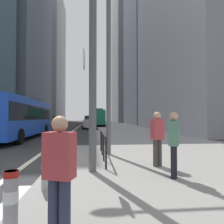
% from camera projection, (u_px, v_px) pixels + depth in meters
% --- Properties ---
extents(ground_plane, '(160.00, 160.00, 0.00)m').
position_uv_depth(ground_plane, '(74.00, 130.00, 27.46)').
color(ground_plane, '#303033').
extents(median_island, '(9.00, 10.00, 0.15)m').
position_uv_depth(median_island, '(185.00, 166.00, 7.09)').
color(median_island, gray).
rests_on(median_island, ground).
extents(lane_centre_line, '(0.20, 80.00, 0.01)m').
position_uv_depth(lane_centre_line, '(78.00, 127.00, 37.41)').
color(lane_centre_line, beige).
rests_on(lane_centre_line, ground).
extents(office_tower_left_mid, '(11.97, 25.06, 49.03)m').
position_uv_depth(office_tower_left_mid, '(17.00, 25.00, 51.82)').
color(office_tower_left_mid, slate).
rests_on(office_tower_left_mid, ground).
extents(office_tower_left_far, '(13.01, 24.37, 49.79)m').
position_uv_depth(office_tower_left_far, '(45.00, 58.00, 82.13)').
color(office_tower_left_far, '#9E9EA3').
rests_on(office_tower_left_far, ground).
extents(office_tower_right_mid, '(10.57, 18.17, 49.53)m').
position_uv_depth(office_tower_right_mid, '(149.00, 28.00, 54.02)').
color(office_tower_right_mid, slate).
rests_on(office_tower_right_mid, ground).
extents(office_tower_right_far, '(12.74, 23.48, 52.71)m').
position_uv_depth(office_tower_right_far, '(131.00, 52.00, 78.77)').
color(office_tower_right_far, '#9E9EA3').
rests_on(office_tower_right_far, ground).
extents(city_bus_blue_oncoming, '(2.71, 11.42, 3.40)m').
position_uv_depth(city_bus_blue_oncoming, '(20.00, 116.00, 16.84)').
color(city_bus_blue_oncoming, blue).
rests_on(city_bus_blue_oncoming, ground).
extents(city_bus_red_receding, '(2.77, 11.58, 3.40)m').
position_uv_depth(city_bus_red_receding, '(98.00, 117.00, 43.50)').
color(city_bus_red_receding, '#198456').
rests_on(city_bus_red_receding, ground).
extents(car_oncoming_mid, '(2.15, 4.39, 1.94)m').
position_uv_depth(car_oncoming_mid, '(58.00, 121.00, 40.07)').
color(car_oncoming_mid, maroon).
rests_on(car_oncoming_mid, ground).
extents(car_receding_near, '(2.12, 4.54, 1.94)m').
position_uv_depth(car_receding_near, '(90.00, 122.00, 30.91)').
color(car_receding_near, '#B2A899').
rests_on(car_receding_near, ground).
extents(traffic_signal_gantry, '(6.37, 0.65, 6.00)m').
position_uv_depth(traffic_signal_gantry, '(17.00, 32.00, 5.94)').
color(traffic_signal_gantry, '#515156').
rests_on(traffic_signal_gantry, median_island).
extents(street_lamp_post, '(5.50, 0.32, 8.00)m').
position_uv_depth(street_lamp_post, '(109.00, 34.00, 9.03)').
color(street_lamp_post, '#56565B').
rests_on(street_lamp_post, median_island).
extents(bollard_front, '(0.20, 0.20, 0.87)m').
position_uv_depth(bollard_front, '(11.00, 201.00, 2.72)').
color(bollard_front, '#99999E').
rests_on(bollard_front, median_island).
extents(bollard_left, '(0.20, 0.20, 0.81)m').
position_uv_depth(bollard_left, '(46.00, 169.00, 4.56)').
color(bollard_left, '#99999E').
rests_on(bollard_left, median_island).
extents(pedestrian_railing, '(0.06, 3.66, 0.98)m').
position_uv_depth(pedestrian_railing, '(103.00, 140.00, 8.11)').
color(pedestrian_railing, black).
rests_on(pedestrian_railing, median_island).
extents(pedestrian_waiting, '(0.44, 0.35, 1.74)m').
position_uv_depth(pedestrian_waiting, '(157.00, 136.00, 6.74)').
color(pedestrian_waiting, '#423D38').
rests_on(pedestrian_waiting, median_island).
extents(pedestrian_walking, '(0.44, 0.36, 1.59)m').
position_uv_depth(pedestrian_walking, '(59.00, 171.00, 2.72)').
color(pedestrian_walking, '#2D334C').
rests_on(pedestrian_walking, median_island).
extents(pedestrian_far, '(0.38, 0.45, 1.70)m').
position_uv_depth(pedestrian_far, '(174.00, 141.00, 5.46)').
color(pedestrian_far, black).
rests_on(pedestrian_far, median_island).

